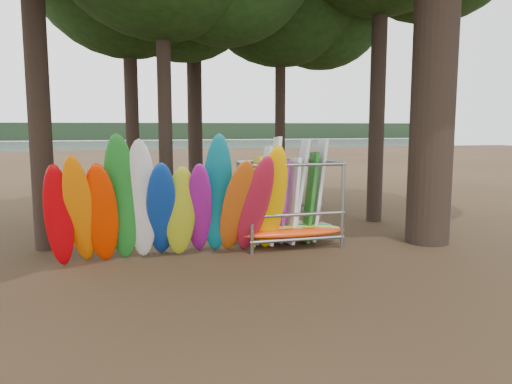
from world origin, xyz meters
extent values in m
plane|color=#47331E|center=(0.00, 0.00, 0.00)|extent=(120.00, 120.00, 0.00)
plane|color=gray|center=(0.00, 60.00, 0.00)|extent=(160.00, 160.00, 0.00)
cube|color=black|center=(0.00, 110.00, 2.00)|extent=(160.00, 4.00, 4.00)
cylinder|color=black|center=(-5.23, 2.22, 6.19)|extent=(0.57, 0.57, 12.38)
cylinder|color=black|center=(-2.85, 5.46, 5.05)|extent=(0.44, 0.44, 10.10)
cylinder|color=black|center=(-0.42, 7.86, 6.48)|extent=(0.57, 0.57, 12.96)
cylinder|color=black|center=(2.67, 6.69, 5.09)|extent=(0.39, 0.39, 10.17)
cylinder|color=black|center=(-2.02, 2.86, 5.22)|extent=(0.40, 0.40, 10.44)
cylinder|color=black|center=(4.96, 3.43, 6.36)|extent=(0.51, 0.51, 12.71)
ellipsoid|color=#CA0309|center=(-4.67, 0.09, 1.20)|extent=(0.68, 1.00, 2.48)
ellipsoid|color=orange|center=(-4.21, 0.06, 1.31)|extent=(0.81, 1.77, 2.75)
ellipsoid|color=#F82E00|center=(-3.76, 0.12, 1.21)|extent=(0.86, 1.41, 2.54)
ellipsoid|color=#207D27|center=(-3.31, 0.20, 1.53)|extent=(0.91, 1.40, 3.15)
ellipsoid|color=silver|center=(-2.86, 0.21, 1.46)|extent=(0.81, 1.43, 3.03)
ellipsoid|color=#0E389F|center=(-2.41, 0.20, 1.21)|extent=(0.82, 1.94, 2.60)
ellipsoid|color=#ACB721|center=(-1.96, 0.21, 1.15)|extent=(0.73, 1.30, 2.43)
ellipsoid|color=#9B1793|center=(-1.51, 0.23, 1.19)|extent=(0.84, 1.89, 2.52)
ellipsoid|color=#0C6F82|center=(-1.06, 0.27, 1.52)|extent=(0.87, 1.63, 3.16)
ellipsoid|color=#D65814|center=(-0.60, 0.12, 1.22)|extent=(0.86, 1.88, 2.57)
ellipsoid|color=#B31833|center=(-0.15, 0.05, 1.27)|extent=(0.96, 1.83, 2.68)
ellipsoid|color=#FFB501|center=(0.30, 0.16, 1.38)|extent=(0.81, 1.67, 2.90)
ellipsoid|color=#FF430E|center=(1.04, 0.49, 0.42)|extent=(2.89, 0.55, 0.24)
ellipsoid|color=gold|center=(1.04, 0.82, 0.42)|extent=(2.88, 0.55, 0.24)
ellipsoid|color=#1A7631|center=(1.04, 1.19, 0.42)|extent=(2.75, 0.55, 0.24)
ellipsoid|color=red|center=(1.04, 1.50, 0.42)|extent=(2.63, 0.55, 0.24)
cube|color=#DBB80B|center=(0.12, 1.14, 1.19)|extent=(0.38, 0.78, 2.42)
cube|color=silver|center=(0.38, 1.30, 1.34)|extent=(0.56, 0.77, 2.68)
cube|color=white|center=(0.65, 1.09, 1.45)|extent=(0.42, 0.79, 2.93)
cube|color=#9A198A|center=(0.91, 1.25, 1.13)|extent=(0.34, 0.77, 2.29)
cube|color=white|center=(1.17, 1.06, 1.17)|extent=(0.38, 0.78, 2.37)
cube|color=silver|center=(1.43, 1.29, 1.42)|extent=(0.61, 0.77, 2.85)
cube|color=#1A6C18|center=(1.69, 1.09, 1.24)|extent=(0.44, 0.75, 2.52)
cube|color=silver|center=(1.96, 1.22, 1.41)|extent=(0.52, 0.78, 2.84)
camera|label=1|loc=(-3.36, -11.56, 3.19)|focal=35.00mm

